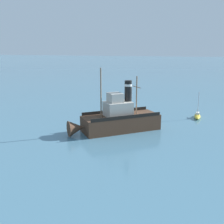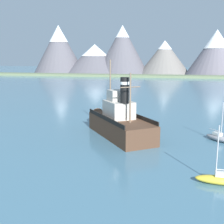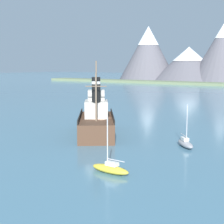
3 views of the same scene
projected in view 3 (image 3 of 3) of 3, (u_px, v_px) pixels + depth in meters
ground_plane at (99, 136)px, 45.30m from camera, size 600.00×600.00×0.00m
old_tugboat at (96, 121)px, 46.10m from camera, size 11.35×13.54×9.90m
sailboat_yellow at (110, 168)px, 29.79m from camera, size 3.84×1.24×4.90m
sailboat_grey at (185, 143)px, 39.35m from camera, size 3.41×3.52×4.90m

